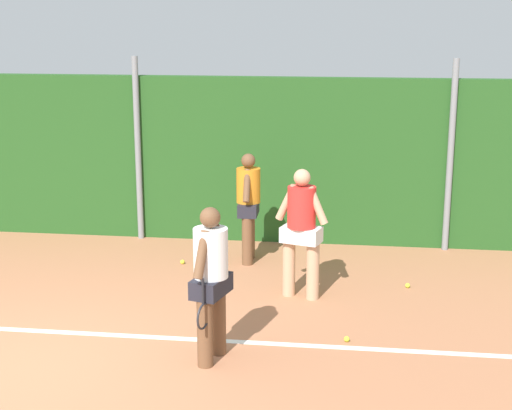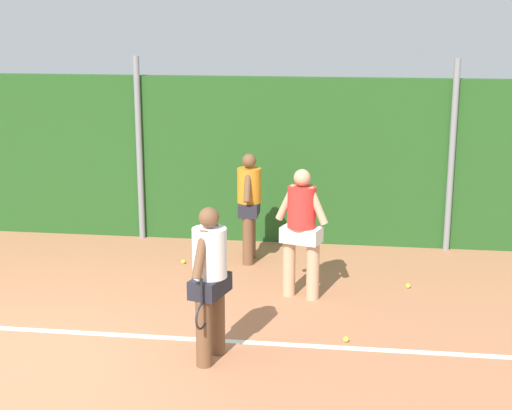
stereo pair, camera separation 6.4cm
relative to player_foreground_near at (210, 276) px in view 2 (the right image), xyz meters
name	(u,v)px [view 2 (the right image)]	position (x,y,z in m)	size (l,w,h in m)	color
ground_plane	(64,317)	(-2.03, 0.93, -0.95)	(26.48, 26.48, 0.00)	#B2704C
hedge_fence_backdrop	(143,157)	(-2.03, 4.59, 0.38)	(17.21, 0.25, 2.68)	#23511E
fence_post_center	(139,149)	(-2.03, 4.41, 0.54)	(0.10, 0.10, 2.99)	gray
fence_post_right	(452,157)	(2.93, 4.41, 0.54)	(0.10, 0.10, 2.99)	gray
court_baseline_paint	(50,331)	(-2.03, 0.49, -0.95)	(12.58, 0.10, 0.01)	white
player_foreground_near	(210,276)	(0.00, 0.00, 0.00)	(0.41, 0.78, 1.70)	brown
player_midcourt	(301,226)	(0.81, 2.02, 0.02)	(0.70, 0.43, 1.72)	tan
player_backcourt_far	(249,201)	(-0.08, 3.43, -0.03)	(0.35, 0.69, 1.65)	brown
tennis_ball_2	(346,339)	(1.44, 0.65, -0.92)	(0.07, 0.07, 0.07)	#CCDB33
tennis_ball_3	(183,262)	(-1.04, 3.15, -0.92)	(0.07, 0.07, 0.07)	#CCDB33
tennis_ball_6	(408,286)	(2.24, 2.55, -0.92)	(0.07, 0.07, 0.07)	#CCDB33
tennis_ball_8	(198,265)	(-0.79, 3.03, -0.92)	(0.07, 0.07, 0.07)	#CCDB33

